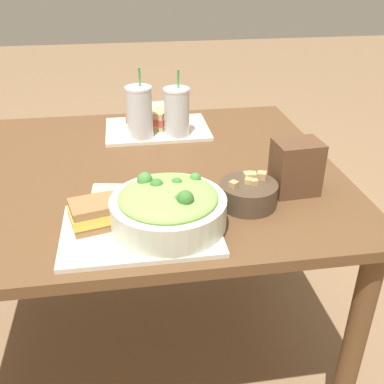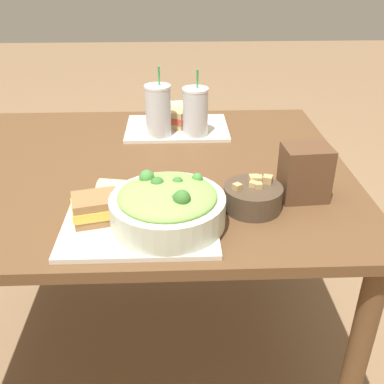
{
  "view_description": "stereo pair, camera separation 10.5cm",
  "coord_description": "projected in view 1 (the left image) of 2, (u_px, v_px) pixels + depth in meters",
  "views": [
    {
      "loc": [
        0.01,
        -1.25,
        1.33
      ],
      "look_at": [
        0.15,
        -0.33,
        0.82
      ],
      "focal_mm": 42.0,
      "sensor_mm": 36.0,
      "label": 1
    },
    {
      "loc": [
        0.11,
        -1.26,
        1.33
      ],
      "look_at": [
        0.15,
        -0.33,
        0.82
      ],
      "focal_mm": 42.0,
      "sensor_mm": 36.0,
      "label": 2
    }
  ],
  "objects": [
    {
      "name": "tray_far",
      "position": [
        157.0,
        129.0,
        1.64
      ],
      "size": [
        0.37,
        0.26,
        0.01
      ],
      "color": "beige",
      "rests_on": "dining_table"
    },
    {
      "name": "drink_cup_red",
      "position": [
        177.0,
        114.0,
        1.54
      ],
      "size": [
        0.09,
        0.09,
        0.23
      ],
      "color": "silver",
      "rests_on": "tray_far"
    },
    {
      "name": "sandwich_near",
      "position": [
        102.0,
        213.0,
        1.06
      ],
      "size": [
        0.16,
        0.12,
        0.06
      ],
      "rotation": [
        0.0,
        0.0,
        0.24
      ],
      "color": "olive",
      "rests_on": "tray_near"
    },
    {
      "name": "baguette_near",
      "position": [
        125.0,
        197.0,
        1.12
      ],
      "size": [
        0.16,
        0.1,
        0.07
      ],
      "rotation": [
        0.0,
        0.0,
        1.38
      ],
      "color": "#DBBC84",
      "rests_on": "tray_near"
    },
    {
      "name": "soup_bowl",
      "position": [
        248.0,
        193.0,
        1.16
      ],
      "size": [
        0.15,
        0.15,
        0.08
      ],
      "color": "#473828",
      "rests_on": "dining_table"
    },
    {
      "name": "baguette_far",
      "position": [
        163.0,
        110.0,
        1.71
      ],
      "size": [
        0.12,
        0.09,
        0.07
      ],
      "rotation": [
        0.0,
        0.0,
        1.73
      ],
      "color": "#DBBC84",
      "rests_on": "tray_far"
    },
    {
      "name": "dining_table",
      "position": [
        130.0,
        194.0,
        1.41
      ],
      "size": [
        1.27,
        1.03,
        0.73
      ],
      "color": "brown",
      "rests_on": "ground_plane"
    },
    {
      "name": "ground_plane",
      "position": [
        141.0,
        340.0,
        1.72
      ],
      "size": [
        12.0,
        12.0,
        0.0
      ],
      "primitive_type": "plane",
      "color": "#846647"
    },
    {
      "name": "tray_near",
      "position": [
        141.0,
        230.0,
        1.06
      ],
      "size": [
        0.37,
        0.26,
        0.01
      ],
      "color": "beige",
      "rests_on": "dining_table"
    },
    {
      "name": "chip_bag",
      "position": [
        296.0,
        167.0,
        1.21
      ],
      "size": [
        0.13,
        0.1,
        0.15
      ],
      "rotation": [
        0.0,
        0.0,
        0.07
      ],
      "color": "brown",
      "rests_on": "dining_table"
    },
    {
      "name": "drink_cup_dark",
      "position": [
        140.0,
        114.0,
        1.52
      ],
      "size": [
        0.09,
        0.09,
        0.24
      ],
      "color": "silver",
      "rests_on": "tray_far"
    },
    {
      "name": "salad_bowl",
      "position": [
        168.0,
        206.0,
        1.05
      ],
      "size": [
        0.27,
        0.27,
        0.12
      ],
      "color": "beige",
      "rests_on": "tray_near"
    },
    {
      "name": "sandwich_far",
      "position": [
        148.0,
        118.0,
        1.63
      ],
      "size": [
        0.16,
        0.13,
        0.06
      ],
      "rotation": [
        0.0,
        0.0,
        -0.41
      ],
      "color": "tan",
      "rests_on": "tray_far"
    }
  ]
}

